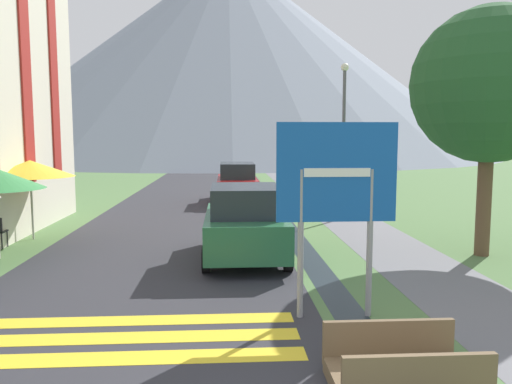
{
  "coord_description": "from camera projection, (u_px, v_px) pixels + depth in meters",
  "views": [
    {
      "loc": [
        -0.88,
        -3.65,
        2.97
      ],
      "look_at": [
        -0.03,
        10.0,
        1.47
      ],
      "focal_mm": 35.0,
      "sensor_mm": 36.0,
      "label": 1
    }
  ],
  "objects": [
    {
      "name": "tree_by_path",
      "position": [
        490.0,
        86.0,
        12.19
      ],
      "size": [
        3.82,
        3.82,
        6.15
      ],
      "color": "brown",
      "rests_on": "ground_plane"
    },
    {
      "name": "crosswalk_marking",
      "position": [
        117.0,
        338.0,
        7.4
      ],
      "size": [
        5.44,
        1.84,
        0.01
      ],
      "color": "yellow",
      "rests_on": "ground_plane"
    },
    {
      "name": "cafe_umbrella_rear_yellow",
      "position": [
        30.0,
        169.0,
        14.4
      ],
      "size": [
        2.48,
        2.48,
        2.32
      ],
      "color": "#B7B2A8",
      "rests_on": "ground_plane"
    },
    {
      "name": "drainage_channel",
      "position": [
        256.0,
        181.0,
        33.83
      ],
      "size": [
        0.6,
        60.0,
        0.0
      ],
      "color": "black",
      "rests_on": "ground_plane"
    },
    {
      "name": "mountain_distant",
      "position": [
        228.0,
        57.0,
        79.4
      ],
      "size": [
        80.35,
        80.35,
        31.63
      ],
      "color": "gray",
      "rests_on": "ground_plane"
    },
    {
      "name": "footbridge",
      "position": [
        402.0,
        370.0,
        5.9
      ],
      "size": [
        1.7,
        1.1,
        0.65
      ],
      "color": "brown",
      "rests_on": "ground_plane"
    },
    {
      "name": "road_sign",
      "position": [
        336.0,
        189.0,
        8.08
      ],
      "size": [
        1.96,
        0.11,
        3.21
      ],
      "color": "gray",
      "rests_on": "ground_plane"
    },
    {
      "name": "streetlamp",
      "position": [
        344.0,
        129.0,
        17.92
      ],
      "size": [
        0.28,
        0.28,
        5.6
      ],
      "color": "#515156",
      "rests_on": "ground_plane"
    },
    {
      "name": "footpath",
      "position": [
        291.0,
        181.0,
        33.98
      ],
      "size": [
        2.2,
        60.0,
        0.01
      ],
      "color": "slate",
      "rests_on": "ground_plane"
    },
    {
      "name": "parked_car_far",
      "position": [
        237.0,
        183.0,
        22.9
      ],
      "size": [
        1.88,
        4.52,
        1.82
      ],
      "color": "#A31919",
      "rests_on": "ground_plane"
    },
    {
      "name": "parked_car_near",
      "position": [
        245.0,
        223.0,
        12.09
      ],
      "size": [
        1.99,
        3.88,
        1.82
      ],
      "color": "#28663D",
      "rests_on": "ground_plane"
    },
    {
      "name": "ground_plane",
      "position": [
        244.0,
        200.0,
        23.84
      ],
      "size": [
        160.0,
        160.0,
        0.0
      ],
      "primitive_type": "plane",
      "color": "#517542"
    },
    {
      "name": "road",
      "position": [
        201.0,
        182.0,
        33.61
      ],
      "size": [
        6.4,
        60.0,
        0.01
      ],
      "color": "#2D2D33",
      "rests_on": "ground_plane"
    }
  ]
}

